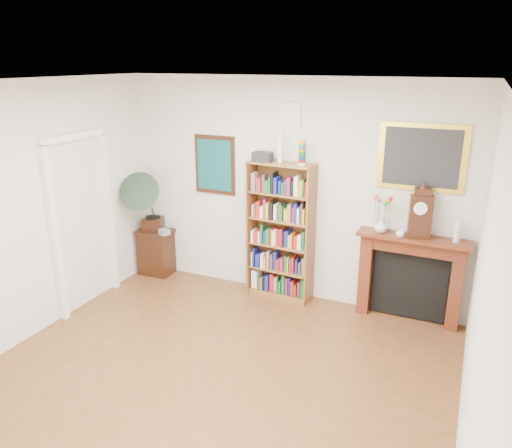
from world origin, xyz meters
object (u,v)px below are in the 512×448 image
Objects in this scene: teacup at (400,234)px; bookshelf at (280,224)px; bottle_left at (457,231)px; bottle_right at (456,234)px; cd_stack at (164,232)px; flower_vase at (381,226)px; fireplace at (411,271)px; mantel_clock at (420,214)px; gramophone at (145,198)px; side_cabinet at (156,252)px.

bookshelf is at bearing 177.71° from teacup.
bottle_left reaches higher than bottle_right.
flower_vase reaches higher than cd_stack.
bottle_right is (0.58, 0.08, 0.06)m from teacup.
mantel_clock reaches higher than fireplace.
bottle_right is (0.44, -0.06, 0.54)m from fireplace.
mantel_clock is at bearing -17.35° from gramophone.
flower_vase is at bearing 2.87° from cd_stack.
teacup is 0.60m from bottle_left.
bottle_right is at bearing 7.45° from teacup.
bookshelf is 1.97m from gramophone.
bookshelf is 2.07m from bottle_right.
fireplace is at bearing 9.00° from flower_vase.
bottle_right is at bearing 4.74° from bookshelf.
bookshelf reaches higher than teacup.
bookshelf is 3.10× the size of side_cabinet.
gramophone is (-1.96, -0.13, 0.16)m from bookshelf.
cd_stack is at bearing -175.09° from fireplace.
gramophone reaches higher than side_cabinet.
fireplace is 0.70m from bottle_right.
gramophone is 4.02m from bottle_left.
teacup is 0.48× the size of bottle_right.
teacup is at bearing -18.33° from gramophone.
bottle_left is (2.07, 0.03, 0.19)m from bookshelf.
bottle_right is (0.82, 0.00, 0.02)m from flower_vase.
flower_vase is at bearing 166.56° from mantel_clock.
flower_vase reaches higher than side_cabinet.
bottle_left reaches higher than flower_vase.
bookshelf reaches higher than cd_stack.
bottle_right reaches higher than cd_stack.
cd_stack is 3.40m from mantel_clock.
bookshelf is at bearing -179.08° from bottle_left.
bookshelf is at bearing -179.39° from flower_vase.
mantel_clock is 2.86× the size of bottle_right.
gramophone is 3.43m from teacup.
teacup is 0.59m from bottle_right.
bottle_left is at bearing 8.86° from teacup.
bottle_right reaches higher than flower_vase.
mantel_clock reaches higher than bottle_left.
bottle_right is at bearing 0.30° from flower_vase.
mantel_clock reaches higher than cd_stack.
teacup reaches higher than fireplace.
cd_stack is (-1.67, -0.13, -0.30)m from bookshelf.
bottle_left is 1.20× the size of bottle_right.
mantel_clock is 3.50× the size of flower_vase.
flower_vase is 1.72× the size of teacup.
bottle_left is (3.74, 0.17, 0.48)m from cd_stack.
bookshelf is 1.70m from cd_stack.
gramophone is 9.27× the size of teacup.
bottle_right is (3.97, 0.05, 0.84)m from side_cabinet.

